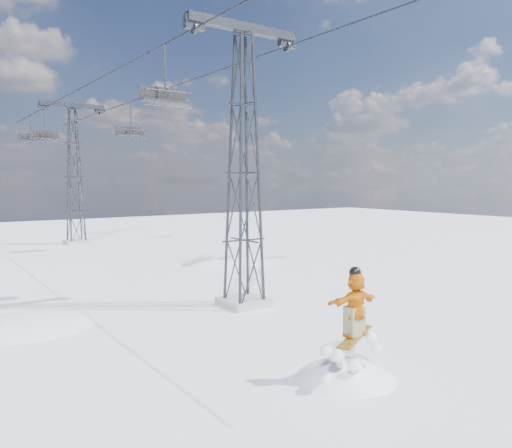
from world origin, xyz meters
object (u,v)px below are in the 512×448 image
object	(u,v)px
lift_tower_near	(244,174)
lift_tower_far	(75,177)
snowboarder_jump	(345,437)
lift_chair_near	(165,96)

from	to	relation	value
lift_tower_near	lift_tower_far	world-z (taller)	same
lift_tower_far	snowboarder_jump	xyz separation A→B (m)	(-2.00, -32.89, -7.10)
lift_tower_far	lift_chair_near	bearing A→B (deg)	-95.63
lift_tower_far	snowboarder_jump	size ratio (longest dim) A/B	1.64
lift_chair_near	snowboarder_jump	bearing A→B (deg)	-88.94
lift_chair_near	lift_tower_near	bearing A→B (deg)	-50.74
snowboarder_jump	lift_chair_near	bearing A→B (deg)	91.06
lift_tower_near	snowboarder_jump	distance (m)	10.80
snowboarder_jump	lift_chair_near	xyz separation A→B (m)	(-0.20, 10.58, 10.37)
lift_tower_near	lift_tower_far	bearing A→B (deg)	90.00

